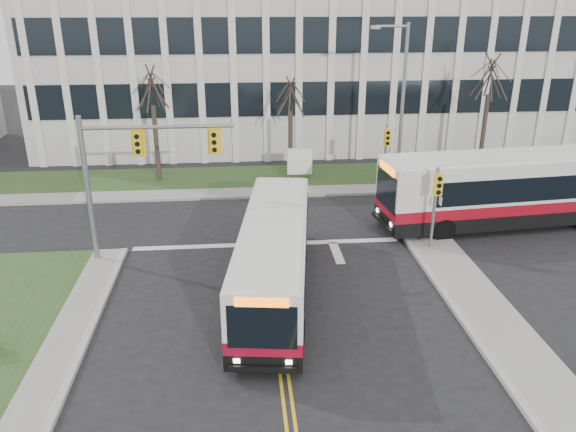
# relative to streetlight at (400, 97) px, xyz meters

# --- Properties ---
(ground) EXTENTS (120.00, 120.00, 0.00)m
(ground) POSITION_rel_streetlight_xyz_m (-8.03, -16.20, -5.19)
(ground) COLOR black
(ground) RESTS_ON ground
(sidewalk_cross) EXTENTS (44.00, 1.60, 0.14)m
(sidewalk_cross) POSITION_rel_streetlight_xyz_m (-3.03, -1.00, -5.12)
(sidewalk_cross) COLOR #9E9B93
(sidewalk_cross) RESTS_ON ground
(building_lawn) EXTENTS (44.00, 5.00, 0.12)m
(building_lawn) POSITION_rel_streetlight_xyz_m (-3.03, 1.80, -5.13)
(building_lawn) COLOR #2A4A1F
(building_lawn) RESTS_ON ground
(office_building) EXTENTS (40.00, 16.00, 12.00)m
(office_building) POSITION_rel_streetlight_xyz_m (-3.03, 13.80, 0.81)
(office_building) COLOR beige
(office_building) RESTS_ON ground
(mast_arm_signal) EXTENTS (6.11, 0.38, 6.20)m
(mast_arm_signal) POSITION_rel_streetlight_xyz_m (-13.65, -9.04, -0.94)
(mast_arm_signal) COLOR slate
(mast_arm_signal) RESTS_ON ground
(signal_pole_near) EXTENTS (0.34, 0.39, 3.80)m
(signal_pole_near) POSITION_rel_streetlight_xyz_m (-0.83, -9.30, -2.69)
(signal_pole_near) COLOR slate
(signal_pole_near) RESTS_ON ground
(signal_pole_far) EXTENTS (0.34, 0.39, 3.80)m
(signal_pole_far) POSITION_rel_streetlight_xyz_m (-0.83, -0.80, -2.69)
(signal_pole_far) COLOR slate
(signal_pole_far) RESTS_ON ground
(streetlight) EXTENTS (2.15, 0.25, 9.20)m
(streetlight) POSITION_rel_streetlight_xyz_m (0.00, 0.00, 0.00)
(streetlight) COLOR slate
(streetlight) RESTS_ON ground
(directory_sign) EXTENTS (1.50, 0.12, 2.00)m
(directory_sign) POSITION_rel_streetlight_xyz_m (-5.53, 1.30, -4.02)
(directory_sign) COLOR slate
(directory_sign) RESTS_ON ground
(tree_left) EXTENTS (1.80, 1.80, 7.70)m
(tree_left) POSITION_rel_streetlight_xyz_m (-14.03, 1.80, 0.32)
(tree_left) COLOR #42352B
(tree_left) RESTS_ON ground
(tree_mid) EXTENTS (1.80, 1.80, 6.82)m
(tree_mid) POSITION_rel_streetlight_xyz_m (-6.03, 2.00, -0.31)
(tree_mid) COLOR #42352B
(tree_mid) RESTS_ON ground
(tree_right) EXTENTS (1.80, 1.80, 8.25)m
(tree_right) POSITION_rel_streetlight_xyz_m (5.97, 1.80, 0.71)
(tree_right) COLOR #42352B
(tree_right) RESTS_ON ground
(bus_main) EXTENTS (3.70, 10.89, 2.85)m
(bus_main) POSITION_rel_streetlight_xyz_m (-7.96, -12.40, -3.77)
(bus_main) COLOR silver
(bus_main) RESTS_ON ground
(bus_cross) EXTENTS (13.27, 4.07, 3.48)m
(bus_cross) POSITION_rel_streetlight_xyz_m (4.04, -6.66, -3.45)
(bus_cross) COLOR silver
(bus_cross) RESTS_ON ground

